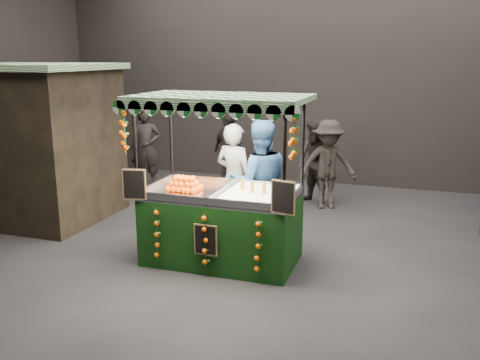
% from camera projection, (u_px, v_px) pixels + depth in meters
% --- Properties ---
extents(ground, '(12.00, 12.00, 0.00)m').
position_uv_depth(ground, '(252.00, 267.00, 6.90)').
color(ground, black).
rests_on(ground, ground).
extents(neighbour_stall_left, '(3.00, 2.20, 2.60)m').
position_uv_depth(neighbour_stall_left, '(23.00, 141.00, 8.88)').
color(neighbour_stall_left, black).
rests_on(neighbour_stall_left, ground).
extents(juice_stall, '(2.31, 1.36, 2.24)m').
position_uv_depth(juice_stall, '(222.00, 213.00, 6.92)').
color(juice_stall, black).
rests_on(juice_stall, ground).
extents(vendor_grey, '(0.72, 0.56, 1.73)m').
position_uv_depth(vendor_grey, '(234.00, 179.00, 8.04)').
color(vendor_grey, gray).
rests_on(vendor_grey, ground).
extents(vendor_blue, '(1.10, 1.00, 1.84)m').
position_uv_depth(vendor_blue, '(259.00, 183.00, 7.58)').
color(vendor_blue, navy).
rests_on(vendor_blue, ground).
extents(shopper_0, '(0.72, 0.59, 1.69)m').
position_uv_depth(shopper_0, '(146.00, 148.00, 10.86)').
color(shopper_0, black).
rests_on(shopper_0, ground).
extents(shopper_1, '(0.97, 0.92, 1.58)m').
position_uv_depth(shopper_1, '(315.00, 163.00, 9.61)').
color(shopper_1, black).
rests_on(shopper_1, ground).
extents(shopper_2, '(1.04, 0.90, 1.68)m').
position_uv_depth(shopper_2, '(230.00, 152.00, 10.40)').
color(shopper_2, '#2B2523').
rests_on(shopper_2, ground).
extents(shopper_3, '(1.19, 0.93, 1.62)m').
position_uv_depth(shopper_3, '(328.00, 165.00, 9.40)').
color(shopper_3, black).
rests_on(shopper_3, ground).
extents(shopper_4, '(0.93, 0.76, 1.63)m').
position_uv_depth(shopper_4, '(78.00, 153.00, 10.52)').
color(shopper_4, '#292421').
rests_on(shopper_4, ground).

